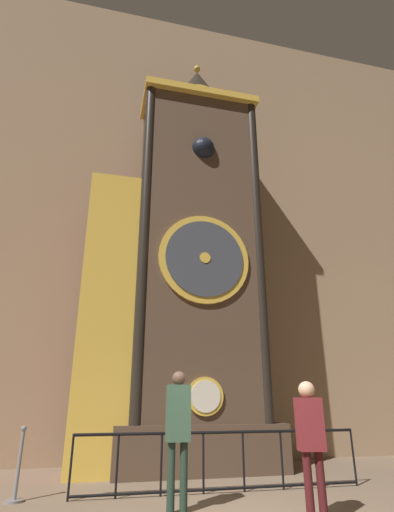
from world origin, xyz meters
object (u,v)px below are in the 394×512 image
Objects in this scene: visitor_near at (178,424)px; visitor_far at (310,433)px; stanchion_post at (17,476)px; clock_tower at (183,263)px.

visitor_near reaches higher than visitor_far.
stanchion_post is (-2.25, 1.20, -0.77)m from visitor_near.
stanchion_post is at bearing 163.39° from visitor_far.
visitor_near is at bearing -27.99° from stanchion_post.
visitor_far is at bearing -75.96° from clock_tower.
visitor_near is 1.84m from visitor_far.
visitor_near is (-0.67, -3.10, -3.54)m from clock_tower.
clock_tower is 4.76m from visitor_near.
clock_tower is 5.55m from stanchion_post.
clock_tower reaches higher than visitor_far.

